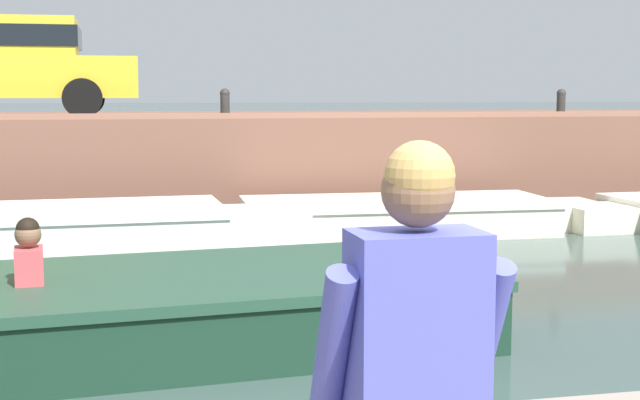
# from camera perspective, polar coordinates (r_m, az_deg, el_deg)

# --- Properties ---
(ground_plane) EXTENTS (400.00, 400.00, 0.00)m
(ground_plane) POSITION_cam_1_polar(r_m,az_deg,el_deg) (8.35, -2.50, -6.62)
(ground_plane) COLOR #384C47
(far_quay_wall) EXTENTS (60.00, 6.00, 1.58)m
(far_quay_wall) POSITION_cam_1_polar(r_m,az_deg,el_deg) (16.26, -7.51, 2.68)
(far_quay_wall) COLOR brown
(far_quay_wall) RESTS_ON ground
(far_wall_coping) EXTENTS (60.00, 0.24, 0.08)m
(far_wall_coping) POSITION_cam_1_polar(r_m,az_deg,el_deg) (13.35, -6.49, 5.38)
(far_wall_coping) COLOR #925F4C
(far_wall_coping) RESTS_ON far_quay_wall
(boat_moored_west_white) EXTENTS (6.72, 2.14, 0.55)m
(boat_moored_west_white) POSITION_cam_1_polar(r_m,az_deg,el_deg) (11.46, -18.88, -1.93)
(boat_moored_west_white) COLOR white
(boat_moored_west_white) RESTS_ON ground
(boat_moored_central_cream) EXTENTS (5.15, 1.90, 0.48)m
(boat_moored_central_cream) POSITION_cam_1_polar(r_m,az_deg,el_deg) (12.60, 5.88, -1.00)
(boat_moored_central_cream) COLOR silver
(boat_moored_central_cream) RESTS_ON ground
(motorboat_passing) EXTENTS (6.49, 2.52, 1.05)m
(motorboat_passing) POSITION_cam_1_polar(r_m,az_deg,el_deg) (6.93, -13.65, -7.19)
(motorboat_passing) COLOR #193828
(motorboat_passing) RESTS_ON ground
(mooring_bollard_mid) EXTENTS (0.15, 0.15, 0.45)m
(mooring_bollard_mid) POSITION_cam_1_polar(r_m,az_deg,el_deg) (13.49, -6.10, 6.24)
(mooring_bollard_mid) COLOR #2D2B28
(mooring_bollard_mid) RESTS_ON far_quay_wall
(mooring_bollard_east) EXTENTS (0.15, 0.15, 0.45)m
(mooring_bollard_east) POSITION_cam_1_polar(r_m,az_deg,el_deg) (15.12, 15.17, 6.10)
(mooring_bollard_east) COLOR #2D2B28
(mooring_bollard_east) RESTS_ON far_quay_wall
(person_seated_left) EXTENTS (0.53, 0.53, 0.97)m
(person_seated_left) POSITION_cam_1_polar(r_m,az_deg,el_deg) (2.52, 5.81, -9.74)
(person_seated_left) COLOR #282833
(person_seated_left) RESTS_ON near_quay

